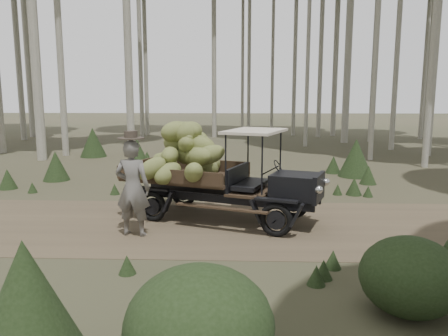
# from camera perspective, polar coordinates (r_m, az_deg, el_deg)

# --- Properties ---
(ground) EXTENTS (120.00, 120.00, 0.00)m
(ground) POSITION_cam_1_polar(r_m,az_deg,el_deg) (9.34, -7.62, -7.35)
(ground) COLOR #473D2B
(ground) RESTS_ON ground
(dirt_track) EXTENTS (70.00, 4.00, 0.01)m
(dirt_track) POSITION_cam_1_polar(r_m,az_deg,el_deg) (9.34, -7.62, -7.32)
(dirt_track) COLOR brown
(dirt_track) RESTS_ON ground
(banana_truck) EXTENTS (4.52, 2.96, 2.20)m
(banana_truck) POSITION_cam_1_polar(r_m,az_deg,el_deg) (9.57, -2.92, 1.20)
(banana_truck) COLOR black
(banana_truck) RESTS_ON ground
(farmer) EXTENTS (0.74, 0.57, 2.03)m
(farmer) POSITION_cam_1_polar(r_m,az_deg,el_deg) (8.52, -11.85, -2.43)
(farmer) COLOR #605C58
(farmer) RESTS_ON ground
(undergrowth) EXTENTS (21.20, 22.62, 1.36)m
(undergrowth) POSITION_cam_1_polar(r_m,az_deg,el_deg) (8.71, -10.52, -5.03)
(undergrowth) COLOR #233319
(undergrowth) RESTS_ON ground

